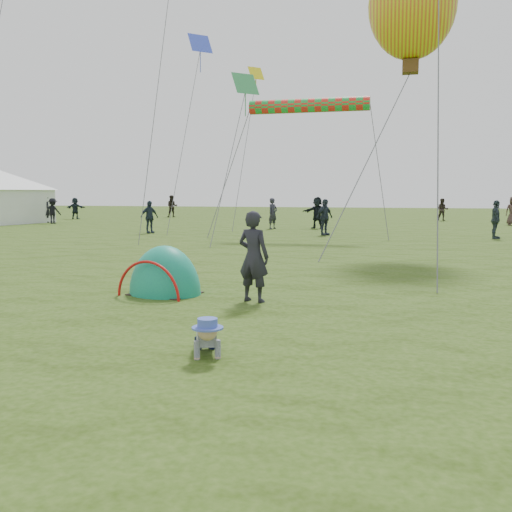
% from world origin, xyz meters
% --- Properties ---
extents(ground, '(140.00, 140.00, 0.00)m').
position_xyz_m(ground, '(0.00, 0.00, 0.00)').
color(ground, '#26410B').
extents(crawling_toddler, '(0.73, 0.84, 0.54)m').
position_xyz_m(crawling_toddler, '(0.68, -0.77, 0.27)').
color(crawling_toddler, black).
rests_on(crawling_toddler, ground).
extents(popup_tent, '(1.77, 1.56, 1.98)m').
position_xyz_m(popup_tent, '(-1.61, 3.20, 0.00)').
color(popup_tent, '#16756E').
rests_on(popup_tent, ground).
extents(standing_adult, '(0.71, 0.56, 1.71)m').
position_xyz_m(standing_adult, '(0.34, 2.85, 0.86)').
color(standing_adult, black).
rests_on(standing_adult, ground).
extents(crowd_person_1, '(0.83, 0.67, 1.60)m').
position_xyz_m(crowd_person_1, '(5.82, 35.83, 0.80)').
color(crowd_person_1, '#2F2722').
rests_on(crowd_person_1, ground).
extents(crowd_person_2, '(0.89, 1.00, 1.63)m').
position_xyz_m(crowd_person_2, '(-9.27, 18.95, 0.81)').
color(crowd_person_2, '#24303F').
rests_on(crowd_person_2, ground).
extents(crowd_person_3, '(1.02, 1.24, 1.66)m').
position_xyz_m(crowd_person_3, '(-19.16, 25.47, 0.83)').
color(crowd_person_3, black).
rests_on(crowd_person_3, ground).
extents(crowd_person_5, '(1.75, 0.92, 1.80)m').
position_xyz_m(crowd_person_5, '(-1.66, 24.79, 0.90)').
color(crowd_person_5, black).
rests_on(crowd_person_5, ground).
extents(crowd_person_6, '(0.68, 0.75, 1.73)m').
position_xyz_m(crowd_person_6, '(-4.03, 23.85, 0.87)').
color(crowd_person_6, '#282734').
rests_on(crowd_person_6, ground).
extents(crowd_person_8, '(0.44, 1.01, 1.70)m').
position_xyz_m(crowd_person_8, '(7.02, 19.60, 0.85)').
color(crowd_person_8, '#2D3B43').
rests_on(crowd_person_8, ground).
extents(crowd_person_11, '(1.55, 0.57, 1.64)m').
position_xyz_m(crowd_person_11, '(-21.25, 31.47, 0.82)').
color(crowd_person_11, black).
rests_on(crowd_person_11, ground).
extents(crowd_person_12, '(0.69, 0.77, 1.77)m').
position_xyz_m(crowd_person_12, '(-20.28, 26.52, 0.89)').
color(crowd_person_12, black).
rests_on(crowd_person_12, ground).
extents(crowd_person_13, '(1.05, 0.93, 1.80)m').
position_xyz_m(crowd_person_13, '(-15.30, 36.27, 0.90)').
color(crowd_person_13, black).
rests_on(crowd_person_13, ground).
extents(crowd_person_14, '(0.95, 1.06, 1.73)m').
position_xyz_m(crowd_person_14, '(-0.58, 19.78, 0.87)').
color(crowd_person_14, '#28323E').
rests_on(crowd_person_14, ground).
extents(balloon_kite, '(3.07, 3.07, 4.30)m').
position_xyz_m(balloon_kite, '(3.15, 14.24, 8.42)').
color(balloon_kite, '#D1E10B').
extents(rainbow_tube_kite, '(5.52, 0.64, 0.64)m').
position_xyz_m(rainbow_tube_kite, '(-1.28, 19.04, 6.00)').
color(rainbow_tube_kite, red).
extents(diamond_kite_3, '(1.20, 1.20, 0.98)m').
position_xyz_m(diamond_kite_3, '(-3.88, 17.58, 6.84)').
color(diamond_kite_3, '#32934F').
extents(diamond_kite_4, '(1.31, 1.31, 1.07)m').
position_xyz_m(diamond_kite_4, '(-7.93, 22.98, 10.13)').
color(diamond_kite_4, blue).
extents(diamond_kite_8, '(0.96, 0.96, 0.78)m').
position_xyz_m(diamond_kite_8, '(-5.57, 26.03, 9.02)').
color(diamond_kite_8, yellow).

